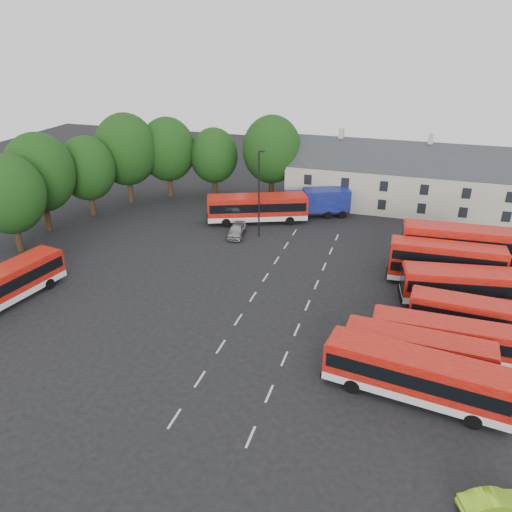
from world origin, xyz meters
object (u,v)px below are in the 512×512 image
object	(u,v)px
bus_dd_south	(446,262)
box_truck	(318,201)
silver_car	(237,230)
lamppost	(259,192)
bus_west	(3,285)
lime_car	(495,504)
bus_row_a	(416,373)

from	to	relation	value
bus_dd_south	box_truck	bearing A→B (deg)	133.06
silver_car	lamppost	xyz separation A→B (m)	(2.49, 0.65, 4.60)
bus_dd_south	silver_car	world-z (taller)	bus_dd_south
bus_west	silver_car	bearing A→B (deg)	-25.27
silver_car	lime_car	world-z (taller)	silver_car
bus_row_a	bus_west	distance (m)	34.24
bus_dd_south	lime_car	xyz separation A→B (m)	(1.91, -24.61, -1.78)
bus_row_a	box_truck	size ratio (longest dim) A/B	1.43
bus_row_a	bus_west	world-z (taller)	bus_row_a
lime_car	bus_row_a	bearing A→B (deg)	5.02
box_truck	lime_car	xyz separation A→B (m)	(16.68, -39.37, -1.39)
bus_row_a	lamppost	xyz separation A→B (m)	(-17.70, 23.18, 3.35)
bus_row_a	lime_car	world-z (taller)	bus_row_a
bus_west	box_truck	bearing A→B (deg)	-27.00
bus_dd_south	box_truck	xyz separation A→B (m)	(-14.77, 14.76, -0.39)
bus_west	bus_dd_south	bearing A→B (deg)	-58.52
bus_west	silver_car	world-z (taller)	bus_west
box_truck	silver_car	size ratio (longest dim) A/B	1.93
bus_row_a	silver_car	bearing A→B (deg)	139.86
bus_row_a	bus_west	size ratio (longest dim) A/B	1.01
bus_row_a	bus_west	xyz separation A→B (m)	(-34.19, 1.83, -0.03)
bus_dd_south	box_truck	distance (m)	20.89
bus_dd_south	lamppost	bearing A→B (deg)	160.92
bus_dd_south	lamppost	xyz separation A→B (m)	(-19.91, 6.13, 2.97)
bus_dd_south	bus_west	world-z (taller)	bus_dd_south
bus_row_a	silver_car	size ratio (longest dim) A/B	2.76
lime_car	silver_car	bearing A→B (deg)	15.45
silver_car	lime_car	size ratio (longest dim) A/B	1.22
box_truck	lamppost	xyz separation A→B (m)	(-5.14, -8.63, 3.36)
bus_dd_south	lime_car	world-z (taller)	bus_dd_south
box_truck	silver_car	distance (m)	12.07
bus_row_a	silver_car	world-z (taller)	bus_row_a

